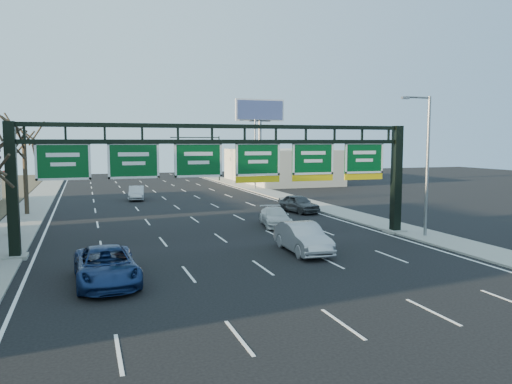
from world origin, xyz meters
name	(u,v)px	position (x,y,z in m)	size (l,w,h in m)	color
ground	(278,278)	(0.00, 0.00, 0.00)	(160.00, 160.00, 0.00)	black
sidewalk_left	(20,224)	(-12.80, 20.00, 0.06)	(3.00, 120.00, 0.12)	gray
sidewalk_right	(328,209)	(12.80, 20.00, 0.06)	(3.00, 120.00, 0.12)	gray
lane_markings	(189,216)	(0.00, 20.00, 0.01)	(21.60, 120.00, 0.01)	white
sign_gantry	(231,167)	(0.16, 8.00, 4.63)	(24.60, 1.20, 7.20)	black
building_right_distant	(280,166)	(20.00, 50.00, 2.50)	(12.00, 20.00, 5.00)	beige
tree_mid	(5,115)	(-12.80, 15.00, 7.85)	(3.60, 3.60, 9.24)	#2C2318
tree_far	(23,125)	(-12.80, 25.00, 7.48)	(3.60, 3.60, 8.86)	#2C2318
streetlight_near	(426,159)	(12.47, 6.00, 5.08)	(2.15, 0.22, 9.00)	slate
streetlight_far	(254,150)	(12.47, 40.00, 5.08)	(2.15, 0.22, 9.00)	slate
billboard_right	(260,121)	(15.00, 44.98, 9.06)	(7.00, 0.50, 12.00)	slate
traffic_signal_mast	(180,146)	(5.69, 55.00, 5.50)	(10.16, 0.54, 7.00)	black
car_blue_suv	(106,266)	(-7.34, 1.69, 0.78)	(2.57, 5.58, 1.55)	navy
car_silver_sedan	(303,238)	(3.26, 4.49, 0.83)	(1.75, 5.02, 1.65)	#A8A8AD
car_white_wagon	(275,217)	(4.98, 13.17, 0.67)	(1.87, 4.61, 1.34)	silver
car_grey_far	(298,204)	(9.47, 19.13, 0.77)	(1.83, 4.54, 1.55)	#3D3F42
car_silver_distant	(136,193)	(-2.99, 33.35, 0.72)	(1.53, 4.39, 1.45)	#AFB0B4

